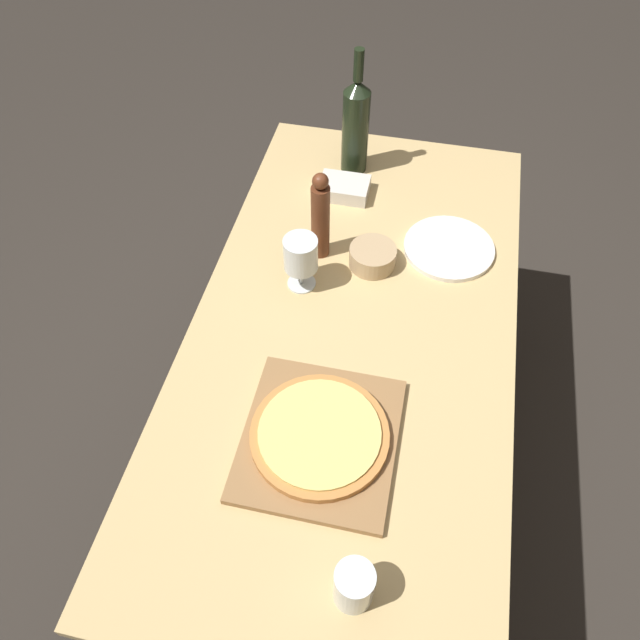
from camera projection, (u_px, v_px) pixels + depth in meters
ground_plane at (344, 459)px, 2.09m from camera, size 12.00×12.00×0.00m
dining_table at (352, 348)px, 1.60m from camera, size 0.78×1.57×0.73m
cutting_board at (320, 439)px, 1.32m from camera, size 0.32×0.36×0.02m
pizza at (320, 434)px, 1.30m from camera, size 0.29×0.29×0.02m
wine_bottle at (356, 125)px, 1.79m from camera, size 0.08×0.08×0.38m
pepper_mill at (320, 217)px, 1.58m from camera, size 0.05×0.05×0.26m
wine_glass at (301, 255)px, 1.53m from camera, size 0.09×0.09×0.15m
small_bowl at (373, 257)px, 1.63m from camera, size 0.12×0.12×0.05m
drinking_tumbler at (354, 586)px, 1.09m from camera, size 0.07×0.07×0.11m
dinner_plate at (449, 248)px, 1.68m from camera, size 0.24×0.24×0.01m
food_container at (344, 188)px, 1.81m from camera, size 0.14×0.10×0.04m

